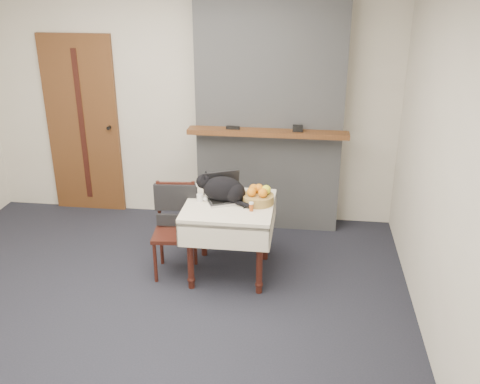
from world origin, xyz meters
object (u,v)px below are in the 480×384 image
(pill_bottle, at_px, (251,206))
(chair, at_px, (176,216))
(side_table, at_px, (230,215))
(laptop, at_px, (224,193))
(cream_jar, at_px, (200,198))
(door, at_px, (83,126))
(fruit_basket, at_px, (258,196))
(cat, at_px, (224,189))

(pill_bottle, distance_m, chair, 0.75)
(side_table, height_order, pill_bottle, pill_bottle)
(pill_bottle, relative_size, chair, 0.09)
(laptop, bearing_deg, cream_jar, 175.37)
(door, relative_size, fruit_basket, 7.17)
(cat, bearing_deg, chair, -168.82)
(laptop, distance_m, cream_jar, 0.22)
(side_table, relative_size, laptop, 1.88)
(chair, bearing_deg, cat, -1.35)
(chair, bearing_deg, fruit_basket, -2.99)
(pill_bottle, bearing_deg, cat, 145.70)
(fruit_basket, bearing_deg, chair, -177.74)
(cat, relative_size, fruit_basket, 1.88)
(laptop, distance_m, pill_bottle, 0.35)
(cat, relative_size, pill_bottle, 6.55)
(fruit_basket, relative_size, chair, 0.33)
(cream_jar, bearing_deg, cat, 7.96)
(cat, bearing_deg, pill_bottle, -27.01)
(laptop, xyz_separation_m, cat, (0.01, -0.04, 0.05))
(side_table, bearing_deg, cat, 138.23)
(cat, xyz_separation_m, cream_jar, (-0.21, -0.03, -0.08))
(side_table, distance_m, fruit_basket, 0.31)
(laptop, height_order, cream_jar, laptop)
(laptop, xyz_separation_m, fruit_basket, (0.31, -0.04, 0.00))
(cream_jar, relative_size, chair, 0.08)
(cat, relative_size, cream_jar, 7.89)
(door, xyz_separation_m, cat, (1.79, -1.21, -0.19))
(laptop, height_order, cat, cat)
(door, bearing_deg, cream_jar, -38.21)
(pill_bottle, bearing_deg, laptop, 140.45)
(laptop, distance_m, fruit_basket, 0.32)
(side_table, height_order, fruit_basket, fruit_basket)
(laptop, xyz_separation_m, pill_bottle, (0.27, -0.22, -0.02))
(side_table, relative_size, fruit_basket, 2.80)
(door, distance_m, chair, 1.89)
(cream_jar, distance_m, chair, 0.30)
(cat, height_order, chair, cat)
(door, distance_m, side_table, 2.27)
(laptop, relative_size, cat, 0.79)
(chair, bearing_deg, door, 132.04)
(cat, height_order, pill_bottle, cat)
(laptop, distance_m, chair, 0.49)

